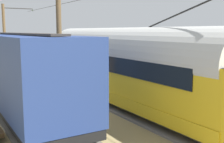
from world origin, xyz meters
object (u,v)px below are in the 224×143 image
at_px(coach_adjacent, 23,71).
at_px(catenary_pole_foreground, 6,36).
at_px(catenary_pole_mid_near, 61,41).
at_px(switch_stand, 66,68).
at_px(vintage_streetcar, 123,65).

height_order(coach_adjacent, catenary_pole_foreground, catenary_pole_foreground).
relative_size(catenary_pole_mid_near, switch_stand, 5.53).
bearing_deg(catenary_pole_foreground, switch_stand, 126.11).
distance_m(coach_adjacent, catenary_pole_foreground, 16.57).
height_order(coach_adjacent, switch_stand, coach_adjacent).
xyz_separation_m(vintage_streetcar, switch_stand, (-1.30, -11.73, -1.56)).
distance_m(coach_adjacent, catenary_pole_mid_near, 2.80).
bearing_deg(catenary_pole_foreground, coach_adjacent, 81.97).
distance_m(catenary_pole_foreground, catenary_pole_mid_near, 15.64).
xyz_separation_m(vintage_streetcar, catenary_pole_foreground, (2.89, -17.47, 1.33)).
relative_size(coach_adjacent, switch_stand, 9.60).
distance_m(vintage_streetcar, coach_adjacent, 5.31).
relative_size(coach_adjacent, catenary_pole_foreground, 1.74).
xyz_separation_m(vintage_streetcar, coach_adjacent, (5.19, -1.12, -0.10)).
relative_size(vintage_streetcar, catenary_pole_mid_near, 2.55).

